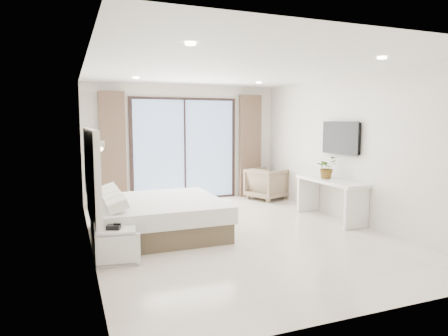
{
  "coord_description": "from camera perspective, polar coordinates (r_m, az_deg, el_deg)",
  "views": [
    {
      "loc": [
        -2.57,
        -6.01,
        1.86
      ],
      "look_at": [
        -0.05,
        0.4,
        1.05
      ],
      "focal_mm": 32.0,
      "sensor_mm": 36.0,
      "label": 1
    }
  ],
  "objects": [
    {
      "name": "bed",
      "position": [
        6.69,
        -9.78,
        -6.86
      ],
      "size": [
        2.07,
        1.97,
        0.72
      ],
      "color": "brown",
      "rests_on": "ground"
    },
    {
      "name": "armchair",
      "position": [
        9.61,
        6.2,
        -2.02
      ],
      "size": [
        1.0,
        1.02,
        0.82
      ],
      "primitive_type": "imported",
      "rotation": [
        0.0,
        0.0,
        1.96
      ],
      "color": "#8E7A5D",
      "rests_on": "ground"
    },
    {
      "name": "console_desk",
      "position": [
        7.83,
        14.98,
        -3.06
      ],
      "size": [
        0.52,
        1.65,
        0.77
      ],
      "color": "white",
      "rests_on": "ground"
    },
    {
      "name": "phone",
      "position": [
        5.46,
        -15.51,
        -8.14
      ],
      "size": [
        0.21,
        0.18,
        0.06
      ],
      "primitive_type": "cube",
      "rotation": [
        0.0,
        0.0,
        -0.37
      ],
      "color": "black",
      "rests_on": "nightstand"
    },
    {
      "name": "room_shell",
      "position": [
        7.2,
        -2.25,
        4.46
      ],
      "size": [
        4.62,
        6.22,
        2.72
      ],
      "color": "silver",
      "rests_on": "ground"
    },
    {
      "name": "ground",
      "position": [
        6.79,
        1.65,
        -9.21
      ],
      "size": [
        6.2,
        6.2,
        0.0
      ],
      "primitive_type": "plane",
      "color": "beige",
      "rests_on": "ground"
    },
    {
      "name": "nightstand",
      "position": [
        5.55,
        -15.08,
        -10.66
      ],
      "size": [
        0.56,
        0.49,
        0.45
      ],
      "rotation": [
        0.0,
        0.0,
        -0.16
      ],
      "color": "white",
      "rests_on": "ground"
    },
    {
      "name": "plant",
      "position": [
        7.9,
        14.44,
        -0.24
      ],
      "size": [
        0.47,
        0.5,
        0.34
      ],
      "primitive_type": "imported",
      "rotation": [
        0.0,
        0.0,
        0.22
      ],
      "color": "#33662D",
      "rests_on": "console_desk"
    }
  ]
}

